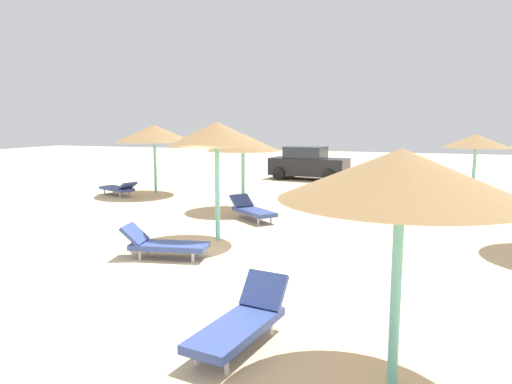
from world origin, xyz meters
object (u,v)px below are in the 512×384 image
Objects in this scene: parasol_4 at (243,143)px; lounger_2 at (163,244)px; bench_0 at (443,191)px; parked_car at (308,164)px; lounger_5 at (241,322)px; parasol_0 at (154,133)px; lounger_0 at (119,188)px; parasol_5 at (401,175)px; parasol_2 at (217,134)px; lounger_4 at (252,210)px; parasol_6 at (476,141)px.

parasol_4 is 6.43m from lounger_2.
bench_0 is 8.02m from parked_car.
lounger_5 is 1.24× the size of bench_0.
lounger_0 is at bearing -139.35° from parasol_0.
parasol_4 is 1.32× the size of lounger_2.
parasol_4 is 0.96× the size of parasol_5.
parasol_2 reaches higher than lounger_4.
lounger_4 is 0.97× the size of lounger_5.
parasol_5 is 1.41× the size of lounger_5.
parasol_4 is 10.23m from lounger_5.
lounger_2 is at bearing -85.60° from parasol_4.
parasol_0 is 1.18× the size of parasol_5.
lounger_5 is 14.30m from bench_0.
parasol_6 is at bearing 55.32° from lounger_2.
parasol_6 reaches higher than lounger_4.
parasol_4 is 1.39× the size of lounger_4.
lounger_5 is at bearing -47.82° from lounger_0.
bench_0 is (5.68, 6.14, 0.03)m from lounger_4.
parked_car reaches higher than lounger_5.
parasol_6 is 1.36× the size of lounger_4.
parked_car is at bearing 56.04° from parasol_0.
lounger_5 is at bearing -46.08° from lounger_2.
parasol_5 is (4.68, -5.46, -0.27)m from parasol_2.
lounger_2 is at bearing -103.66° from parasol_2.
parasol_0 is 7.08m from lounger_4.
parasol_0 is 1.71× the size of lounger_4.
parasol_5 reaches higher than parasol_4.
lounger_4 is (5.65, -3.66, -2.21)m from parasol_0.
parasol_4 is at bearing -90.29° from parked_car.
bench_0 is 0.37× the size of parked_car.
parasol_2 is 1.57× the size of lounger_5.
lounger_2 is (-5.15, 3.55, -2.11)m from parasol_5.
parasol_2 is 3.08m from lounger_2.
bench_0 is at bearing 47.27° from lounger_4.
parasol_0 reaches higher than lounger_5.
parasol_6 is 2.24m from bench_0.
parasol_5 reaches higher than lounger_2.
lounger_0 is 1.30× the size of bench_0.
parasol_4 reaches higher than lounger_4.
parked_car is at bearing 144.34° from bench_0.
parasol_2 is at bearing 130.64° from parasol_5.
parasol_5 is at bearing -49.36° from parasol_2.
parasol_5 is 1.38× the size of lounger_2.
lounger_2 is at bearing -95.09° from lounger_4.
parasol_2 is 7.19m from parasol_5.
lounger_2 reaches higher than lounger_4.
parasol_6 is (7.55, 4.14, -0.02)m from parasol_4.
parasol_6 is at bearing -26.51° from bench_0.
lounger_0 is 1.02× the size of lounger_2.
parasol_4 is 1.69× the size of bench_0.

